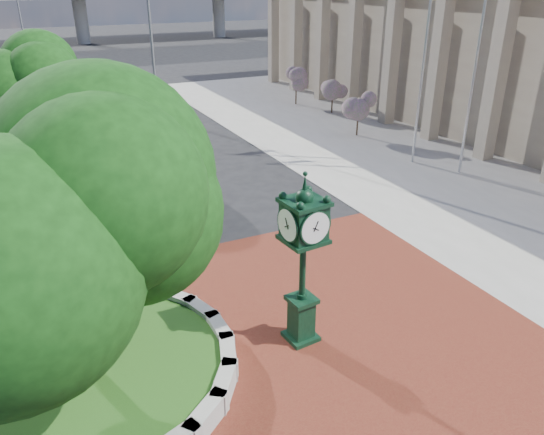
{
  "coord_description": "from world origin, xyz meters",
  "views": [
    {
      "loc": [
        -5.41,
        -10.38,
        8.41
      ],
      "look_at": [
        0.41,
        1.5,
        2.39
      ],
      "focal_mm": 35.0,
      "sensor_mm": 36.0,
      "label": 1
    }
  ],
  "objects": [
    {
      "name": "tree_street",
      "position": [
        -4.0,
        18.0,
        3.24
      ],
      "size": [
        4.4,
        4.4,
        5.45
      ],
      "color": "#38281C",
      "rests_on": "ground"
    },
    {
      "name": "civic_building",
      "position": [
        23.6,
        12.0,
        4.33
      ],
      "size": [
        17.35,
        44.0,
        8.6
      ],
      "color": "gray",
      "rests_on": "ground"
    },
    {
      "name": "flagpole_b",
      "position": [
        11.91,
        9.1,
        5.33
      ],
      "size": [
        1.63,
        0.18,
        10.41
      ],
      "color": "silver",
      "rests_on": "ground"
    },
    {
      "name": "parked_car",
      "position": [
        1.23,
        37.91,
        0.82
      ],
      "size": [
        3.24,
        5.16,
        1.64
      ],
      "primitive_type": "imported",
      "rotation": [
        0.0,
        0.0,
        -0.29
      ],
      "color": "#560C0C",
      "rests_on": "ground"
    },
    {
      "name": "post_clock",
      "position": [
        0.09,
        -0.82,
        2.44
      ],
      "size": [
        1.0,
        1.0,
        4.45
      ],
      "color": "black",
      "rests_on": "ground"
    },
    {
      "name": "shrub_far",
      "position": [
        12.98,
        23.21,
        1.59
      ],
      "size": [
        1.2,
        1.2,
        2.2
      ],
      "color": "#38281C",
      "rests_on": "ground"
    },
    {
      "name": "sidewalk",
      "position": [
        16.0,
        10.0,
        0.02
      ],
      "size": [
        20.0,
        50.0,
        0.04
      ],
      "primitive_type": "cube",
      "color": "#9E9B93",
      "rests_on": "ground"
    },
    {
      "name": "grass_bed",
      "position": [
        -5.0,
        0.0,
        0.2
      ],
      "size": [
        6.1,
        6.1,
        0.4
      ],
      "primitive_type": "cylinder",
      "color": "#1D4212",
      "rests_on": "ground"
    },
    {
      "name": "ground",
      "position": [
        0.0,
        0.0,
        0.0
      ],
      "size": [
        200.0,
        200.0,
        0.0
      ],
      "primitive_type": "plane",
      "color": "black",
      "rests_on": "ground"
    },
    {
      "name": "planter_wall",
      "position": [
        -2.71,
        -0.0,
        0.27
      ],
      "size": [
        2.96,
        6.77,
        0.54
      ],
      "color": "#9E9B93",
      "rests_on": "ground"
    },
    {
      "name": "tree_planter",
      "position": [
        -5.0,
        0.0,
        3.72
      ],
      "size": [
        5.2,
        5.2,
        6.33
      ],
      "color": "#38281C",
      "rests_on": "ground"
    },
    {
      "name": "flagpole_a",
      "position": [
        12.88,
        6.91,
        5.19
      ],
      "size": [
        1.57,
        0.32,
        10.12
      ],
      "color": "silver",
      "rests_on": "ground"
    },
    {
      "name": "plaza",
      "position": [
        0.0,
        -1.0,
        0.02
      ],
      "size": [
        12.0,
        12.0,
        0.04
      ],
      "primitive_type": "cube",
      "color": "maroon",
      "rests_on": "ground"
    },
    {
      "name": "shrub_near",
      "position": [
        12.2,
        14.37,
        1.59
      ],
      "size": [
        1.2,
        1.2,
        2.2
      ],
      "color": "#38281C",
      "rests_on": "ground"
    },
    {
      "name": "street_lamp_near",
      "position": [
        3.31,
        24.12,
        5.97
      ],
      "size": [
        2.18,
        1.02,
        10.19
      ],
      "color": "slate",
      "rests_on": "ground"
    },
    {
      "name": "street_lamp_far",
      "position": [
        -3.33,
        41.91,
        5.05
      ],
      "size": [
        1.82,
        0.94,
        8.62
      ],
      "color": "slate",
      "rests_on": "ground"
    },
    {
      "name": "shrub_mid",
      "position": [
        13.88,
        19.79,
        1.59
      ],
      "size": [
        1.2,
        1.2,
        2.2
      ],
      "color": "#38281C",
      "rests_on": "ground"
    }
  ]
}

